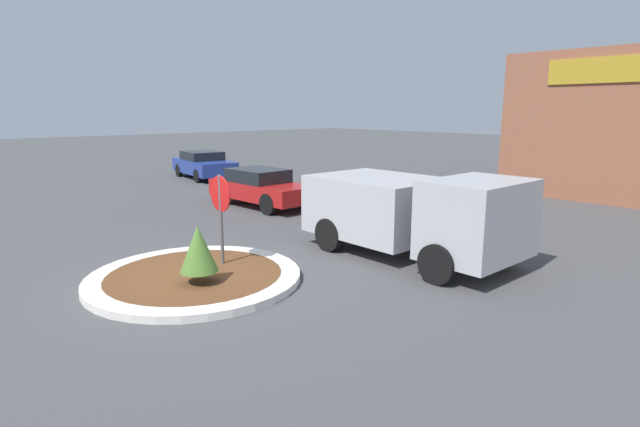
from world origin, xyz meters
name	(u,v)px	position (x,y,z in m)	size (l,w,h in m)	color
ground_plane	(195,281)	(0.00, 0.00, 0.00)	(120.00, 120.00, 0.00)	#474749
traffic_island	(195,277)	(0.00, 0.00, 0.07)	(4.27, 4.27, 0.15)	silver
stop_sign	(221,205)	(-0.24, 0.80, 1.44)	(0.77, 0.07, 2.07)	#4C4C51
island_shrub	(198,249)	(0.55, -0.18, 0.82)	(0.73, 0.73, 1.12)	brown
utility_truck	(410,211)	(1.80, 4.61, 1.09)	(5.10, 2.45, 2.00)	#B2B2B7
parked_sedan_red	(261,187)	(-5.66, 5.62, 0.69)	(4.33, 1.92, 1.33)	#B21919
parked_sedan_blue	(204,164)	(-13.77, 7.81, 0.69)	(4.46, 2.39, 1.34)	navy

